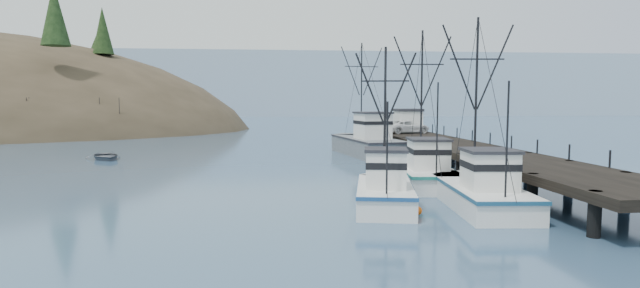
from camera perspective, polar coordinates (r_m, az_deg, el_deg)
The scene contains 12 objects.
ground at distance 24.24m, azimuth -0.31°, elevation -8.83°, with size 400.00×400.00×0.00m, color #324F6F.
pier at distance 42.86m, azimuth 16.45°, elevation -0.68°, with size 6.00×44.00×2.00m.
distant_ridge at distance 193.90m, azimuth -2.31°, elevation 3.31°, with size 360.00×40.00×26.00m, color #9EB2C6.
distant_ridge_far at distance 211.88m, azimuth -16.22°, elevation 3.26°, with size 180.00×25.00×18.00m, color silver.
moored_sailboats at distance 84.34m, azimuth -25.26°, elevation 0.83°, with size 17.40×16.67×6.35m.
trawler_near at distance 28.65m, azimuth 17.74°, elevation -5.23°, with size 4.20×10.48×10.69m.
trawler_mid at distance 27.73m, azimuth 7.39°, elevation -5.37°, with size 4.40×8.88×9.09m.
trawler_far at distance 35.34m, azimuth 11.71°, elevation -3.18°, with size 4.31×10.73×11.01m.
work_vessel at distance 53.44m, azimuth 5.24°, elevation 0.10°, with size 6.22×14.62×12.31m.
pier_shed at distance 59.76m, azimuth 9.99°, elevation 2.67°, with size 3.00×3.20×2.80m.
pickup_truck at distance 58.34m, azimuth 9.92°, elevation 1.94°, with size 2.45×5.30×1.47m, color silver.
motorboat at distance 53.32m, azimuth -23.30°, elevation -1.63°, with size 3.37×4.71×0.98m, color #56595F.
Camera 1 is at (-2.31, -23.42, 5.81)m, focal length 28.00 mm.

